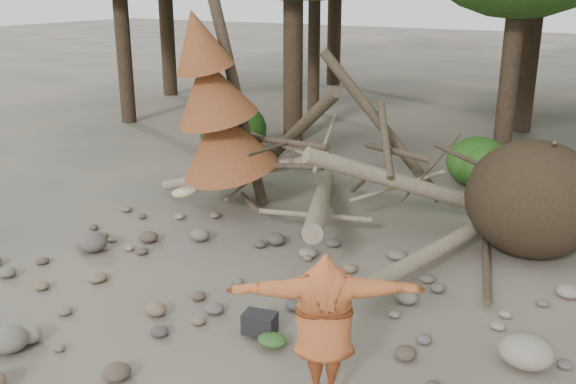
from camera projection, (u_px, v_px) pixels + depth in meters
The scene contains 11 objects.
ground at pixel (258, 326), 8.57m from camera, with size 120.00×120.00×0.00m, color #514C44.
deadfall_pile at pixel (496, 197), 10.76m from camera, with size 8.55×5.24×3.30m.
dead_conifer at pixel (216, 108), 12.19m from camera, with size 2.06×2.16×4.35m.
bush_left at pixel (233, 129), 16.91m from camera, with size 1.80×1.80×1.44m, color #224C14.
bush_mid at pixel (478, 162), 14.39m from camera, with size 1.40×1.40×1.12m, color #2D601C.
frisbee_thrower at pixel (324, 325), 6.79m from camera, with size 2.68×1.53×2.23m.
backpack at pixel (260, 327), 8.26m from camera, with size 0.42×0.28×0.28m, color black.
cloth_green at pixel (272, 343), 8.03m from camera, with size 0.38×0.31×0.14m, color #305B24.
boulder_front_left at pixel (8, 339), 7.96m from camera, with size 0.53×0.48×0.32m, color #6F675C.
boulder_mid_right at pixel (526, 352), 7.62m from camera, with size 0.65×0.58×0.39m, color gray.
boulder_mid_left at pixel (92, 242), 10.93m from camera, with size 0.57×0.52×0.34m, color #5D544E.
Camera 1 is at (4.23, -6.33, 4.35)m, focal length 40.00 mm.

